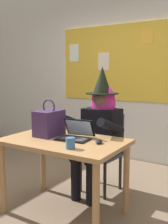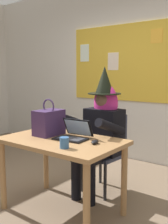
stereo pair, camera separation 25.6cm
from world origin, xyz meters
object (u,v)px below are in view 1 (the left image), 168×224
(chair_at_desk, at_px, (104,147))
(coffee_mug, at_px, (70,143))
(desk_main, at_px, (64,150))
(person_costumed, at_px, (99,125))
(handbag, at_px, (49,123))
(laptop, at_px, (75,134))
(computer_mouse, at_px, (99,142))

(chair_at_desk, bearing_deg, coffee_mug, 15.27)
(coffee_mug, bearing_deg, desk_main, 136.60)
(person_costumed, bearing_deg, coffee_mug, 14.69)
(handbag, xyz_separation_m, coffee_mug, (0.46, -0.28, -0.09))
(laptop, bearing_deg, coffee_mug, -68.40)
(computer_mouse, relative_size, handbag, 0.28)
(chair_at_desk, xyz_separation_m, coffee_mug, (0.17, -0.95, 0.28))
(chair_at_desk, distance_m, coffee_mug, 1.01)
(computer_mouse, relative_size, coffee_mug, 1.09)
(coffee_mug, bearing_deg, laptop, 116.82)
(handbag, relative_size, coffee_mug, 3.98)
(desk_main, distance_m, handbag, 0.33)
(person_costumed, xyz_separation_m, coffee_mug, (0.18, -0.83, -0.01))
(desk_main, relative_size, laptop, 3.53)
(laptop, height_order, handbag, handbag)
(laptop, height_order, coffee_mug, laptop)
(coffee_mug, bearing_deg, chair_at_desk, 100.29)
(person_costumed, xyz_separation_m, computer_mouse, (0.31, -0.55, -0.04))
(chair_at_desk, height_order, handbag, handbag)
(desk_main, bearing_deg, chair_at_desk, 85.17)
(desk_main, height_order, handbag, handbag)
(chair_at_desk, height_order, laptop, laptop)
(person_costumed, relative_size, laptop, 4.36)
(desk_main, relative_size, computer_mouse, 11.41)
(chair_at_desk, relative_size, person_costumed, 0.62)
(desk_main, distance_m, chair_at_desk, 0.74)
(desk_main, xyz_separation_m, handbag, (-0.23, 0.06, 0.24))
(person_costumed, distance_m, laptop, 0.52)
(laptop, bearing_deg, desk_main, -137.53)
(laptop, distance_m, handbag, 0.32)
(chair_at_desk, distance_m, laptop, 0.70)
(desk_main, xyz_separation_m, laptop, (0.08, 0.09, 0.15))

